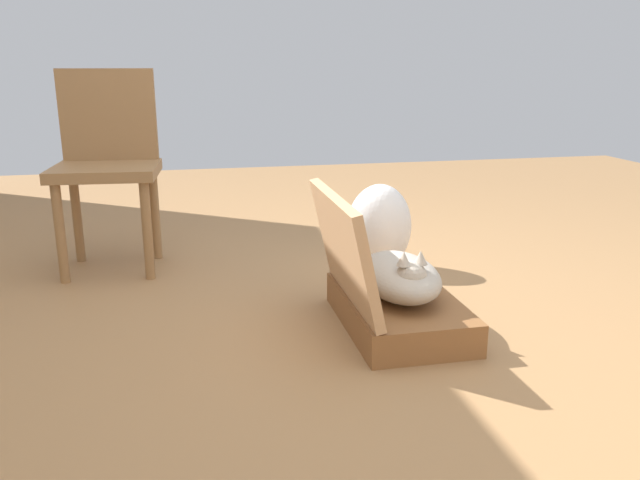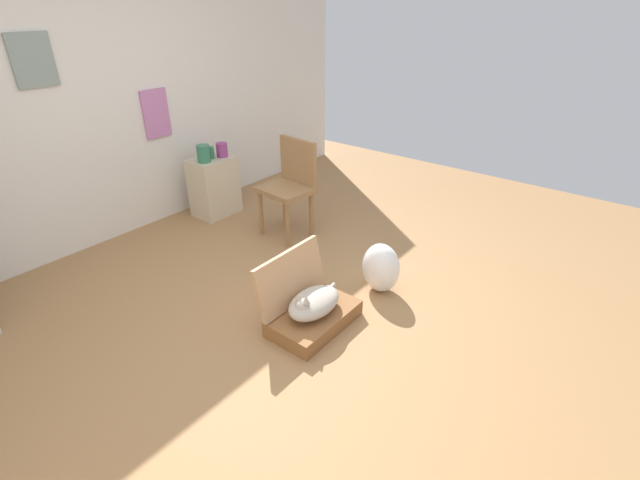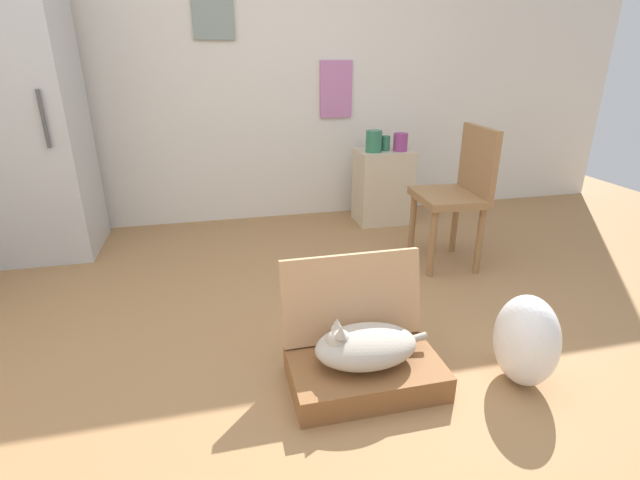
% 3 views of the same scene
% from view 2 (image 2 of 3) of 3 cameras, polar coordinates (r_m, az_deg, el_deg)
% --- Properties ---
extents(ground_plane, '(7.68, 7.68, 0.00)m').
position_cam_2_polar(ground_plane, '(3.41, -3.18, -9.30)').
color(ground_plane, '#9E7247').
rests_on(ground_plane, ground).
extents(wall_back, '(6.40, 0.15, 2.60)m').
position_cam_2_polar(wall_back, '(4.61, -26.21, 15.82)').
color(wall_back, silver).
rests_on(wall_back, ground).
extents(suitcase_base, '(0.65, 0.40, 0.12)m').
position_cam_2_polar(suitcase_base, '(3.27, -0.75, -9.86)').
color(suitcase_base, brown).
rests_on(suitcase_base, ground).
extents(suitcase_lid, '(0.65, 0.12, 0.40)m').
position_cam_2_polar(suitcase_lid, '(3.23, -3.71, -4.79)').
color(suitcase_lid, tan).
rests_on(suitcase_lid, suitcase_base).
extents(cat, '(0.52, 0.28, 0.21)m').
position_cam_2_polar(cat, '(3.18, -0.86, -7.93)').
color(cat, '#B2A899').
rests_on(cat, suitcase_base).
extents(plastic_bag_white, '(0.24, 0.31, 0.41)m').
position_cam_2_polar(plastic_bag_white, '(3.58, 7.70, -3.50)').
color(plastic_bag_white, white).
rests_on(plastic_bag_white, ground).
extents(side_table, '(0.46, 0.33, 0.62)m').
position_cam_2_polar(side_table, '(4.96, -13.20, 6.61)').
color(side_table, beige).
rests_on(side_table, ground).
extents(vase_tall, '(0.13, 0.13, 0.17)m').
position_cam_2_polar(vase_tall, '(4.74, -14.50, 10.53)').
color(vase_tall, '#2D7051').
rests_on(vase_tall, side_table).
extents(vase_short, '(0.12, 0.12, 0.14)m').
position_cam_2_polar(vase_short, '(4.87, -12.29, 11.07)').
color(vase_short, '#8C387A').
rests_on(vase_short, side_table).
extents(vase_round, '(0.08, 0.08, 0.12)m').
position_cam_2_polar(vase_round, '(4.84, -13.68, 10.67)').
color(vase_round, '#2D7051').
rests_on(vase_round, side_table).
extents(chair, '(0.44, 0.50, 0.93)m').
position_cam_2_polar(chair, '(4.34, -3.80, 7.17)').
color(chair, olive).
rests_on(chair, ground).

